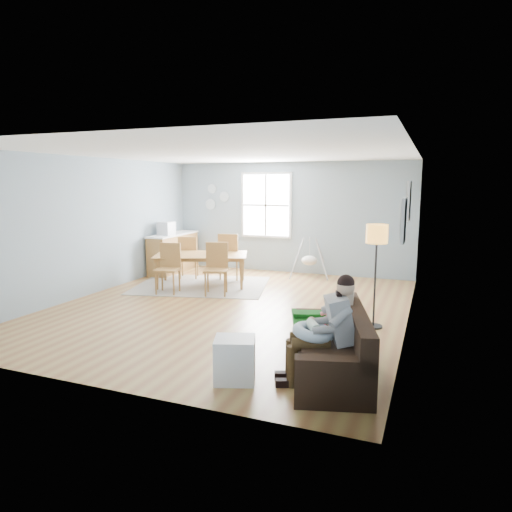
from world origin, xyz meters
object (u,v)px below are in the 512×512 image
at_px(dining_table, 201,270).
at_px(monitor, 166,228).
at_px(sofa, 334,351).
at_px(chair_se, 216,265).
at_px(chair_nw, 188,255).
at_px(toddler, 328,316).
at_px(chair_ne, 229,253).
at_px(storage_cube, 234,360).
at_px(floor_lamp, 377,243).
at_px(father, 326,326).
at_px(baby_swing, 309,260).
at_px(chair_sw, 169,264).
at_px(counter, 173,252).

relative_size(dining_table, monitor, 5.39).
height_order(sofa, chair_se, chair_se).
height_order(sofa, chair_nw, chair_nw).
bearing_deg(chair_se, chair_nw, 139.24).
relative_size(toddler, chair_ne, 0.67).
height_order(storage_cube, dining_table, dining_table).
bearing_deg(floor_lamp, chair_ne, 146.09).
bearing_deg(chair_ne, storage_cube, -64.81).
xyz_separation_m(father, baby_swing, (-1.65, 5.57, -0.24)).
height_order(toddler, chair_ne, chair_ne).
distance_m(toddler, storage_cube, 1.23).
xyz_separation_m(chair_sw, chair_nw, (-0.31, 1.32, -0.01)).
bearing_deg(monitor, chair_ne, -2.12).
relative_size(floor_lamp, baby_swing, 1.46).
relative_size(chair_sw, chair_nw, 1.01).
xyz_separation_m(toddler, floor_lamp, (0.32, 1.77, 0.68)).
bearing_deg(chair_sw, chair_nw, 103.27).
xyz_separation_m(storage_cube, dining_table, (-2.62, 4.13, 0.09)).
distance_m(father, dining_table, 5.23).
bearing_deg(chair_ne, dining_table, -112.26).
height_order(toddler, dining_table, toddler).
distance_m(storage_cube, baby_swing, 5.94).
xyz_separation_m(dining_table, chair_sw, (-0.32, -0.78, 0.23)).
height_order(chair_se, baby_swing, chair_se).
bearing_deg(counter, chair_nw, -38.40).
relative_size(storage_cube, baby_swing, 0.51).
bearing_deg(counter, monitor, -87.39).
bearing_deg(monitor, storage_cube, -51.10).
bearing_deg(baby_swing, chair_sw, -131.34).
distance_m(storage_cube, chair_sw, 4.47).
distance_m(father, chair_sw, 4.93).
bearing_deg(storage_cube, chair_nw, 124.79).
xyz_separation_m(toddler, counter, (-4.90, 4.52, -0.14)).
bearing_deg(storage_cube, toddler, 40.83).
height_order(chair_se, monitor, monitor).
bearing_deg(floor_lamp, monitor, 155.06).
height_order(floor_lamp, dining_table, floor_lamp).
height_order(father, chair_nw, father).
relative_size(chair_nw, counter, 0.57).
distance_m(storage_cube, dining_table, 4.89).
distance_m(chair_sw, chair_se, 0.98).
height_order(toddler, chair_se, chair_se).
relative_size(sofa, floor_lamp, 1.26).
bearing_deg(chair_ne, floor_lamp, -33.91).
distance_m(dining_table, baby_swing, 2.62).
xyz_separation_m(chair_sw, monitor, (-1.07, 1.61, 0.54)).
xyz_separation_m(sofa, monitor, (-5.00, 4.34, 0.85)).
distance_m(counter, baby_swing, 3.38).
distance_m(dining_table, chair_nw, 0.86).
bearing_deg(toddler, father, -80.36).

